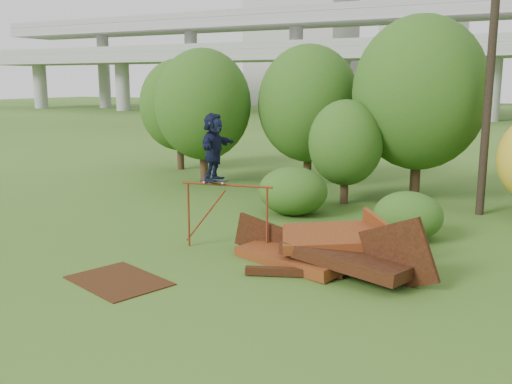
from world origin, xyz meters
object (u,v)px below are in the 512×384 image
at_px(scrap_pile, 331,251).
at_px(flat_plate, 119,281).
at_px(skater, 214,147).
at_px(utility_pole, 490,79).

height_order(scrap_pile, flat_plate, scrap_pile).
bearing_deg(flat_plate, skater, 79.34).
relative_size(scrap_pile, flat_plate, 2.53).
distance_m(skater, utility_pole, 10.08).
bearing_deg(skater, flat_plate, 162.32).
height_order(skater, flat_plate, skater).
xyz_separation_m(scrap_pile, utility_pole, (2.71, 7.83, 4.27)).
bearing_deg(flat_plate, scrap_pile, 39.15).
relative_size(skater, flat_plate, 0.80).
bearing_deg(skater, utility_pole, -45.19).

